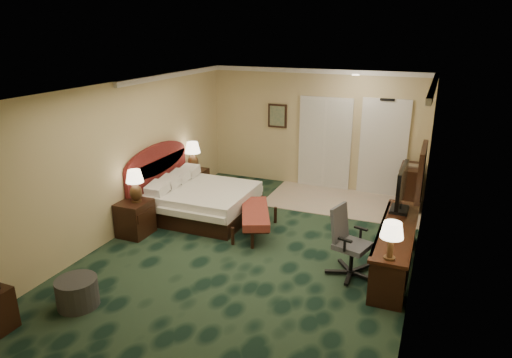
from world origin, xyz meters
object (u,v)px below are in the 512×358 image
at_px(lamp_far, 193,156).
at_px(desk_chair, 353,243).
at_px(ottoman, 77,292).
at_px(minibar, 410,187).
at_px(nightstand_far, 195,182).
at_px(tv, 401,189).
at_px(desk, 395,248).
at_px(nightstand_near, 135,218).
at_px(bed_bench, 255,221).
at_px(lamp_near, 135,186).
at_px(bed, 204,202).

height_order(lamp_far, desk_chair, lamp_far).
height_order(ottoman, minibar, minibar).
distance_m(nightstand_far, tv, 4.61).
bearing_deg(desk, tv, 93.90).
relative_size(nightstand_near, desk, 0.26).
height_order(lamp_far, bed_bench, lamp_far).
bearing_deg(desk_chair, minibar, 96.40).
relative_size(bed_bench, desk_chair, 1.26).
height_order(nightstand_far, lamp_far, lamp_far).
relative_size(nightstand_far, minibar, 0.66).
bearing_deg(lamp_far, desk, -20.82).
bearing_deg(lamp_far, bed_bench, -33.58).
bearing_deg(ottoman, tv, 41.41).
bearing_deg(desk, lamp_far, 159.18).
relative_size(lamp_near, ottoman, 1.05).
xyz_separation_m(bed, lamp_far, (-0.79, 0.99, 0.60)).
xyz_separation_m(tv, desk_chair, (-0.54, -1.14, -0.54)).
height_order(bed, bed_bench, bed).
relative_size(bed_bench, tv, 1.38).
height_order(lamp_far, minibar, lamp_far).
bearing_deg(ottoman, desk, 34.61).
distance_m(bed_bench, desk_chair, 2.09).
xyz_separation_m(nightstand_far, ottoman, (0.65, -4.35, -0.09)).
bearing_deg(minibar, ottoman, -125.08).
xyz_separation_m(bed_bench, desk_chair, (1.90, -0.82, 0.30)).
bearing_deg(desk_chair, lamp_far, 167.69).
height_order(nightstand_near, nightstand_far, nightstand_near).
relative_size(bed, nightstand_far, 3.16).
bearing_deg(nightstand_near, minibar, 36.48).
relative_size(lamp_far, bed_bench, 0.47).
bearing_deg(desk_chair, nightstand_near, -162.76).
bearing_deg(tv, lamp_far, 168.76).
relative_size(bed, desk_chair, 1.72).
relative_size(nightstand_near, minibar, 0.72).
bearing_deg(desk_chair, bed_bench, 173.23).
bearing_deg(bed_bench, lamp_near, 178.95).
relative_size(nightstand_far, ottoman, 1.05).
height_order(bed, desk, desk).
xyz_separation_m(lamp_near, ottoman, (0.60, -2.18, -0.72)).
bearing_deg(bed, nightstand_near, -121.38).
height_order(nightstand_far, desk_chair, desk_chair).
distance_m(ottoman, tv, 5.10).
bearing_deg(nightstand_near, bed_bench, 23.63).
relative_size(lamp_far, desk, 0.26).
distance_m(bed, nightstand_far, 1.25).
relative_size(nightstand_near, bed_bench, 0.47).
bearing_deg(tv, nightstand_far, 168.62).
xyz_separation_m(lamp_far, bed_bench, (2.02, -1.34, -0.67)).
distance_m(nightstand_far, minibar, 4.60).
relative_size(ottoman, desk_chair, 0.52).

